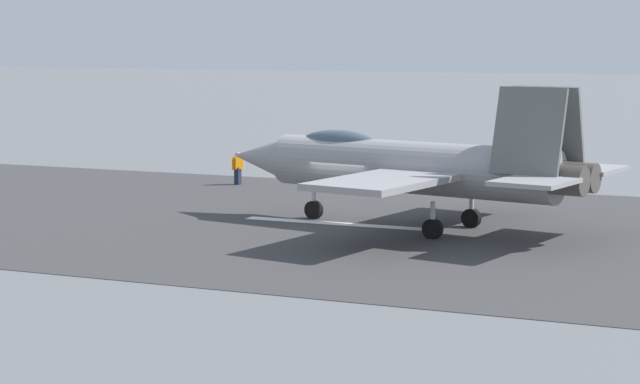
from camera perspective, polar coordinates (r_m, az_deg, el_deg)
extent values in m
plane|color=slate|center=(47.49, 1.02, -1.57)|extent=(400.00, 400.00, 0.00)
cube|color=#3B3A3B|center=(47.49, 1.02, -1.56)|extent=(240.00, 26.00, 0.02)
cube|color=white|center=(47.54, 0.86, -1.53)|extent=(8.00, 0.70, 0.00)
cylinder|color=gray|center=(46.15, 4.46, 1.19)|extent=(12.22, 4.25, 2.06)
cone|color=gray|center=(50.18, -2.93, 1.71)|extent=(3.05, 2.23, 1.75)
ellipsoid|color=#3F5160|center=(47.82, 0.92, 2.36)|extent=(3.74, 1.75, 1.10)
cylinder|color=#47423D|center=(42.97, 11.29, 0.60)|extent=(2.37, 1.49, 1.10)
cylinder|color=#47423D|center=(43.98, 11.84, 0.74)|extent=(2.37, 1.49, 1.10)
cube|color=gray|center=(42.28, 3.03, 0.49)|extent=(4.41, 6.33, 0.24)
cube|color=gray|center=(49.15, 7.73, 1.41)|extent=(4.41, 6.33, 0.24)
cube|color=gray|center=(41.26, 10.30, 0.48)|extent=(2.88, 3.20, 0.16)
cube|color=gray|center=(45.68, 12.72, 1.09)|extent=(2.88, 3.20, 0.16)
cube|color=#5B5F5E|center=(42.84, 10.02, 2.90)|extent=(2.73, 1.41, 3.14)
cube|color=#5B5F5E|center=(44.49, 10.96, 3.04)|extent=(2.73, 1.41, 3.14)
cylinder|color=silver|center=(48.78, -0.30, -0.49)|extent=(0.18, 0.18, 1.40)
cylinder|color=black|center=(48.83, -0.30, -0.87)|extent=(0.80, 0.44, 0.76)
cylinder|color=silver|center=(44.12, 5.45, -1.38)|extent=(0.18, 0.18, 1.40)
cylinder|color=black|center=(44.17, 5.45, -1.79)|extent=(0.80, 0.44, 0.76)
cylinder|color=silver|center=(46.93, 7.31, -0.87)|extent=(0.18, 0.18, 1.40)
cylinder|color=black|center=(46.98, 7.31, -1.26)|extent=(0.80, 0.44, 0.76)
cube|color=#1E2338|center=(60.25, -3.99, 0.77)|extent=(0.24, 0.36, 0.90)
cube|color=orange|center=(60.18, -3.99, 1.41)|extent=(0.45, 0.52, 0.61)
sphere|color=tan|center=(60.13, -4.00, 1.85)|extent=(0.22, 0.22, 0.22)
cylinder|color=orange|center=(60.35, -3.76, 1.39)|extent=(0.10, 0.10, 0.58)
cylinder|color=orange|center=(60.01, -4.23, 1.35)|extent=(0.10, 0.10, 0.58)
cone|color=orange|center=(60.52, 1.85, 0.65)|extent=(0.44, 0.44, 0.55)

